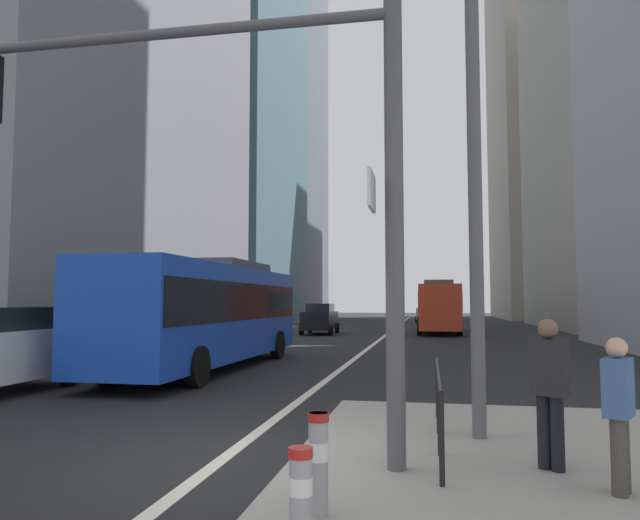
{
  "coord_description": "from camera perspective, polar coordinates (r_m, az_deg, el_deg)",
  "views": [
    {
      "loc": [
        2.7,
        -7.38,
        2.07
      ],
      "look_at": [
        -3.67,
        26.46,
        4.52
      ],
      "focal_mm": 32.76,
      "sensor_mm": 36.0,
      "label": 1
    }
  ],
  "objects": [
    {
      "name": "ground_plane",
      "position": [
        27.59,
        5.07,
        -8.36
      ],
      "size": [
        160.0,
        160.0,
        0.0
      ],
      "primitive_type": "plane",
      "color": "black"
    },
    {
      "name": "lane_centre_line",
      "position": [
        37.54,
        6.58,
        -7.2
      ],
      "size": [
        0.2,
        80.0,
        0.01
      ],
      "primitive_type": "cube",
      "color": "beige",
      "rests_on": "ground"
    },
    {
      "name": "office_tower_left_mid",
      "position": [
        56.35,
        -9.98,
        17.51
      ],
      "size": [
        12.97,
        17.76,
        45.47
      ],
      "primitive_type": "cube",
      "color": "slate",
      "rests_on": "ground"
    },
    {
      "name": "office_tower_left_far",
      "position": [
        75.48,
        -4.35,
        14.02
      ],
      "size": [
        10.22,
        18.33,
        50.99
      ],
      "primitive_type": "cube",
      "color": "slate",
      "rests_on": "ground"
    },
    {
      "name": "office_tower_right_mid",
      "position": [
        52.17,
        26.72,
        11.51
      ],
      "size": [
        10.78,
        21.44,
        31.39
      ],
      "primitive_type": "cube",
      "color": "gray",
      "rests_on": "ground"
    },
    {
      "name": "office_tower_right_far",
      "position": [
        78.56,
        21.19,
        11.53
      ],
      "size": [
        11.89,
        21.46,
        45.65
      ],
      "primitive_type": "cube",
      "color": "gray",
      "rests_on": "ground"
    },
    {
      "name": "city_bus_blue_oncoming",
      "position": [
        18.33,
        -10.78,
        -4.73
      ],
      "size": [
        2.79,
        11.4,
        3.4
      ],
      "color": "blue",
      "rests_on": "ground"
    },
    {
      "name": "city_bus_red_receding",
      "position": [
        39.81,
        11.39,
        -4.33
      ],
      "size": [
        2.85,
        10.95,
        3.4
      ],
      "color": "red",
      "rests_on": "ground"
    },
    {
      "name": "car_oncoming_mid",
      "position": [
        37.33,
        0.0,
        -5.73
      ],
      "size": [
        2.15,
        4.53,
        1.94
      ],
      "color": "black",
      "rests_on": "ground"
    },
    {
      "name": "car_receding_near",
      "position": [
        66.47,
        12.13,
        -4.91
      ],
      "size": [
        2.18,
        4.32,
        1.94
      ],
      "color": "#232838",
      "rests_on": "ground"
    },
    {
      "name": "car_receding_far",
      "position": [
        59.52,
        10.35,
        -5.05
      ],
      "size": [
        2.17,
        4.36,
        1.94
      ],
      "color": "silver",
      "rests_on": "ground"
    },
    {
      "name": "traffic_signal_gantry",
      "position": [
        7.52,
        -8.15,
        11.63
      ],
      "size": [
        5.9,
        0.65,
        6.0
      ],
      "color": "#515156",
      "rests_on": "median_island"
    },
    {
      "name": "street_lamp_post",
      "position": [
        9.24,
        14.72,
        16.42
      ],
      "size": [
        5.5,
        0.32,
        8.0
      ],
      "color": "#56565B",
      "rests_on": "median_island"
    },
    {
      "name": "bollard_left",
      "position": [
        4.91,
        -1.93,
        -21.68
      ],
      "size": [
        0.2,
        0.2,
        0.77
      ],
      "color": "#99999E",
      "rests_on": "median_island"
    },
    {
      "name": "bollard_right",
      "position": [
        5.58,
        -0.17,
        -18.76
      ],
      "size": [
        0.2,
        0.2,
        0.91
      ],
      "color": "#99999E",
      "rests_on": "median_island"
    },
    {
      "name": "pedestrian_railing",
      "position": [
        8.3,
        11.52,
        -12.36
      ],
      "size": [
        0.06,
        3.8,
        0.98
      ],
      "color": "black",
      "rests_on": "median_island"
    },
    {
      "name": "pedestrian_walking",
      "position": [
        7.36,
        21.49,
        -11.32
      ],
      "size": [
        0.45,
        0.42,
        1.72
      ],
      "color": "black",
      "rests_on": "median_island"
    },
    {
      "name": "pedestrian_far",
      "position": [
        6.76,
        27.15,
        -12.7
      ],
      "size": [
        0.39,
        0.45,
        1.56
      ],
      "color": "#423D38",
      "rests_on": "median_island"
    }
  ]
}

